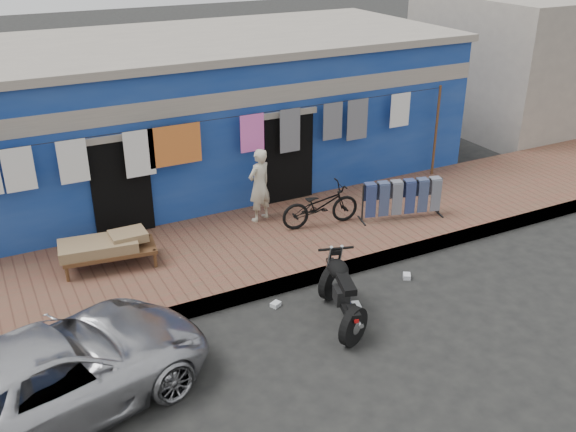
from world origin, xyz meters
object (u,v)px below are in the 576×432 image
(motorcycle, at_px, (342,291))
(charpoy, at_px, (109,252))
(car, at_px, (53,373))
(bicycle, at_px, (320,201))
(jeans_rack, at_px, (402,199))
(seated_person, at_px, (259,185))

(motorcycle, height_order, charpoy, motorcycle)
(car, distance_m, bicycle, 6.11)
(motorcycle, relative_size, charpoy, 0.99)
(bicycle, xyz_separation_m, jeans_rack, (1.60, -0.47, -0.09))
(seated_person, bearing_deg, charpoy, -10.35)
(seated_person, bearing_deg, jeans_rack, 134.44)
(seated_person, xyz_separation_m, charpoy, (-3.10, -0.52, -0.47))
(seated_person, height_order, motorcycle, seated_person)
(motorcycle, height_order, jeans_rack, jeans_rack)
(car, distance_m, motorcycle, 4.28)
(seated_person, relative_size, charpoy, 0.86)
(bicycle, bearing_deg, car, 123.07)
(bicycle, bearing_deg, jeans_rack, -100.01)
(charpoy, bearing_deg, jeans_rack, -7.20)
(jeans_rack, bearing_deg, bicycle, 163.80)
(car, height_order, seated_person, seated_person)
(car, bearing_deg, seated_person, -67.49)
(bicycle, xyz_separation_m, motorcycle, (-1.16, -2.68, -0.24))
(motorcycle, bearing_deg, car, -162.09)
(jeans_rack, bearing_deg, seated_person, 154.25)
(car, height_order, jeans_rack, car)
(motorcycle, distance_m, charpoy, 4.11)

